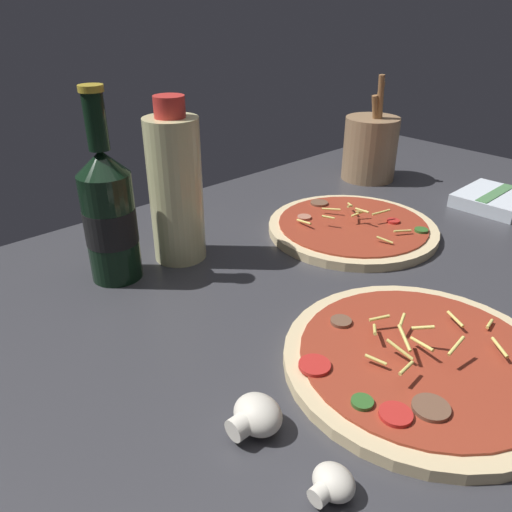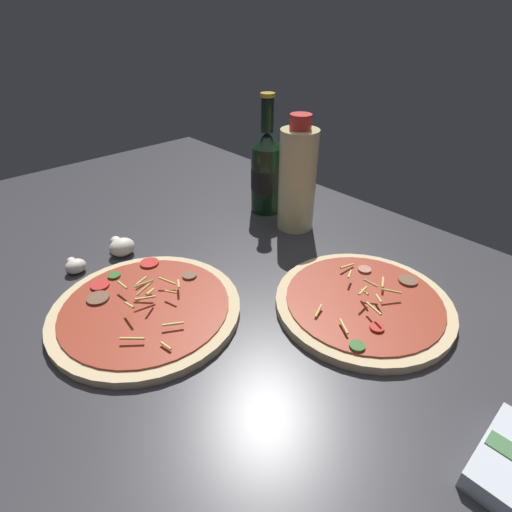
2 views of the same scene
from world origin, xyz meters
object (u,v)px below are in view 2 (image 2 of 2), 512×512
Objects in this scene: pizza_far at (363,303)px; oil_bottle at (297,179)px; mushroom_left at (75,266)px; beer_bottle at (267,171)px; pizza_near at (146,309)px; mushroom_right at (122,246)px.

oil_bottle is at bearing 154.95° from pizza_far.
mushroom_left is at bearing -143.93° from pizza_far.
pizza_far is 1.07× the size of beer_bottle.
pizza_near is at bearing -130.07° from pizza_far.
pizza_far is 30.34cm from oil_bottle.
pizza_near is 19.42cm from mushroom_right.
oil_bottle reaches higher than mushroom_left.
beer_bottle reaches higher than pizza_near.
mushroom_right reaches higher than mushroom_left.
mushroom_left is at bearing -90.53° from mushroom_right.
oil_bottle is at bearing 65.98° from mushroom_right.
pizza_far is 39.20cm from beer_bottle.
pizza_near is at bearing -70.34° from beer_bottle.
pizza_near is 19.05cm from mushroom_left.
mushroom_right is at bearing -97.80° from beer_bottle.
oil_bottle is (-4.01, 38.22, 10.01)cm from pizza_near.
pizza_far is 50.30cm from mushroom_left.
beer_bottle reaches higher than oil_bottle.
pizza_far is 7.31× the size of mushroom_left.
pizza_far is 45.55cm from mushroom_right.
pizza_near is at bearing -84.02° from oil_bottle.
beer_bottle is 1.10× the size of oil_bottle.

